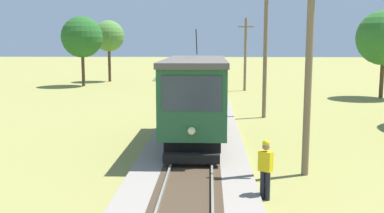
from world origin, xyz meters
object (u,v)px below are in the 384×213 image
object	(u,v)px
tree_left_far	(384,38)
tree_horizon	(82,37)
utility_pole_mid	(265,46)
utility_pole_far	(245,54)
red_tram	(195,96)
utility_pole_near_tram	(309,69)
gravel_pile	(162,76)
freight_car	(204,70)
track_worker	(266,167)
tree_right_near	(109,36)

from	to	relation	value
tree_left_far	tree_horizon	bearing A→B (deg)	162.13
utility_pole_mid	utility_pole_far	distance (m)	14.68
red_tram	utility_pole_far	world-z (taller)	utility_pole_far
utility_pole_far	utility_pole_near_tram	bearing A→B (deg)	-90.00
utility_pole_mid	gravel_pile	size ratio (longest dim) A/B	3.65
red_tram	utility_pole_far	distance (m)	22.33
red_tram	utility_pole_near_tram	size ratio (longest dim) A/B	1.20
gravel_pile	tree_left_far	size ratio (longest dim) A/B	0.32
freight_car	utility_pole_near_tram	size ratio (longest dim) A/B	0.73
gravel_pile	tree_left_far	bearing A→B (deg)	-37.66
track_worker	tree_horizon	distance (m)	35.95
track_worker	tree_horizon	xyz separation A→B (m)	(-14.67, 32.57, 4.04)
utility_pole_mid	tree_left_far	size ratio (longest dim) A/B	1.18
utility_pole_near_tram	tree_left_far	size ratio (longest dim) A/B	1.01
tree_right_near	utility_pole_far	bearing A→B (deg)	-31.75
utility_pole_far	tree_right_near	distance (m)	17.52
gravel_pile	track_worker	xyz separation A→B (m)	(7.25, -38.98, 0.39)
freight_car	utility_pole_far	distance (m)	7.18
red_tram	utility_pole_far	size ratio (longest dim) A/B	1.27
utility_pole_near_tram	red_tram	bearing A→B (deg)	132.12
tree_right_near	utility_pole_near_tram	bearing A→B (deg)	-67.31
utility_pole_mid	utility_pole_far	world-z (taller)	utility_pole_mid
utility_pole_far	tree_horizon	bearing A→B (deg)	166.91
red_tram	track_worker	bearing A→B (deg)	-71.79
utility_pole_mid	tree_left_far	distance (m)	14.47
tree_left_far	gravel_pile	bearing A→B (deg)	142.34
gravel_pile	track_worker	size ratio (longest dim) A/B	1.28
red_tram	tree_horizon	bearing A→B (deg)	115.76
utility_pole_mid	utility_pole_far	xyz separation A→B (m)	(-0.00, 14.66, -0.82)
red_tram	utility_pole_far	bearing A→B (deg)	79.87
track_worker	utility_pole_mid	bearing A→B (deg)	-151.54
tree_horizon	utility_pole_far	bearing A→B (deg)	-13.09
gravel_pile	tree_horizon	bearing A→B (deg)	-139.15
freight_car	utility_pole_mid	distance (m)	20.91
gravel_pile	utility_pole_far	bearing A→B (deg)	-48.87
utility_pole_mid	red_tram	bearing A→B (deg)	-118.28
utility_pole_mid	tree_right_near	world-z (taller)	utility_pole_mid
utility_pole_far	gravel_pile	world-z (taller)	utility_pole_far
freight_car	gravel_pile	bearing A→B (deg)	137.90
gravel_pile	tree_right_near	bearing A→B (deg)	-169.93
utility_pole_mid	tree_horizon	distance (m)	24.67
red_tram	tree_left_far	xyz separation A→B (m)	(14.60, 17.03, 2.67)
gravel_pile	tree_left_far	distance (m)	25.14
gravel_pile	tree_horizon	world-z (taller)	tree_horizon
utility_pole_near_tram	tree_right_near	xyz separation A→B (m)	(-14.82, 35.45, 1.52)
red_tram	gravel_pile	world-z (taller)	red_tram
freight_car	utility_pole_far	xyz separation A→B (m)	(3.92, -5.70, 1.90)
freight_car	utility_pole_mid	size ratio (longest dim) A/B	0.62
tree_horizon	tree_right_near	bearing A→B (deg)	74.17
tree_right_near	tree_horizon	size ratio (longest dim) A/B	0.98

